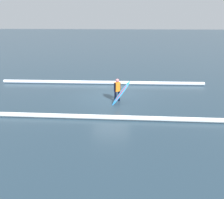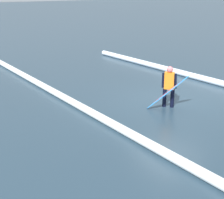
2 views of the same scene
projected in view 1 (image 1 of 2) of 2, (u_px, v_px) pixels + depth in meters
The scene contains 5 objects.
ground_plane at pixel (111, 98), 14.66m from camera, with size 182.47×182.47×0.00m, color #253A49.
surfer at pixel (117, 89), 13.76m from camera, with size 0.42×0.39×1.49m.
surfboard at pixel (121, 93), 13.51m from camera, with size 1.28×1.17×1.35m.
wave_crest_foreground at pixel (102, 82), 17.57m from camera, with size 0.28×0.28×16.36m, color white.
wave_crest_midground at pixel (86, 117), 11.54m from camera, with size 0.26×0.26×20.98m, color white.
Camera 1 is at (-0.98, 13.71, 5.09)m, focal length 34.62 mm.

